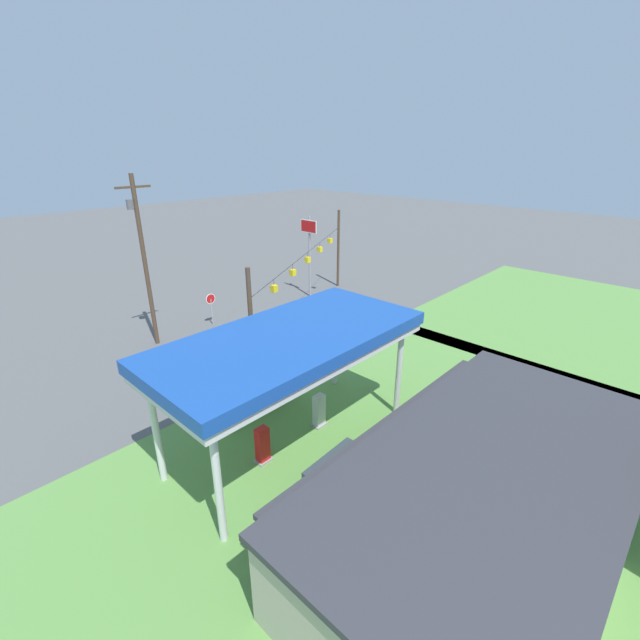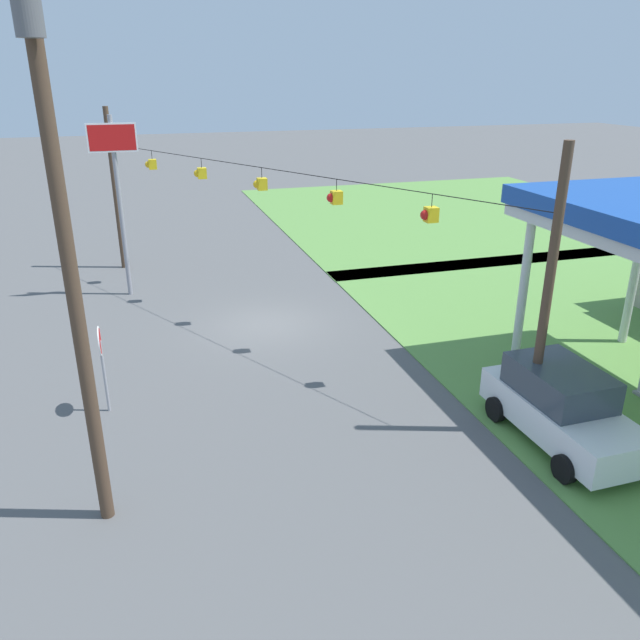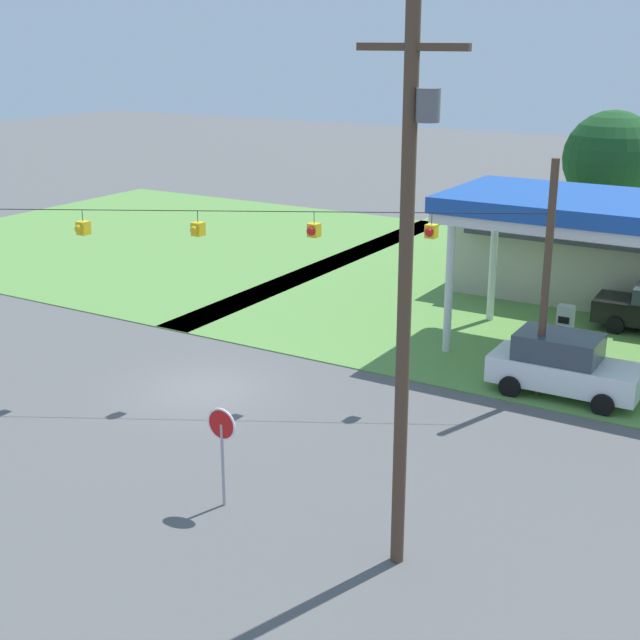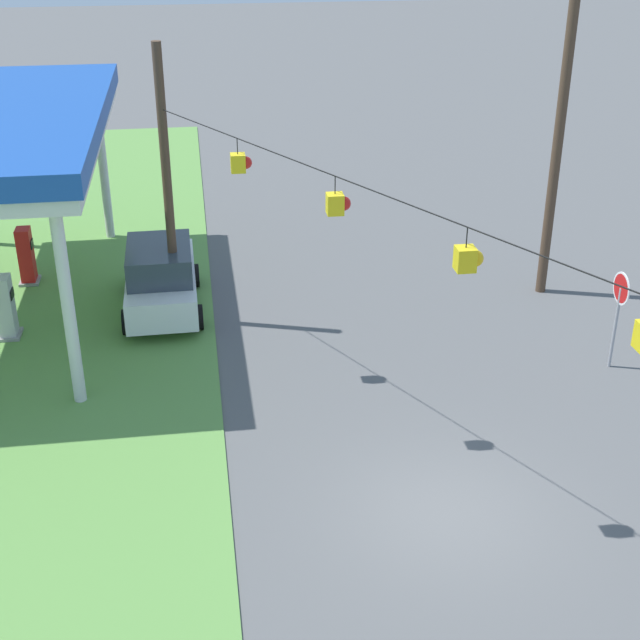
{
  "view_description": "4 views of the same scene",
  "coord_description": "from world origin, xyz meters",
  "px_view_note": "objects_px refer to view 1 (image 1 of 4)",
  "views": [
    {
      "loc": [
        21.42,
        21.44,
        12.83
      ],
      "look_at": [
        2.05,
        3.16,
        1.95
      ],
      "focal_mm": 24.0,
      "sensor_mm": 36.0,
      "label": 1
    },
    {
      "loc": [
        21.06,
        -4.27,
        8.71
      ],
      "look_at": [
        5.26,
        0.48,
        2.14
      ],
      "focal_mm": 35.0,
      "sensor_mm": 36.0,
      "label": 2
    },
    {
      "loc": [
        16.67,
        -20.49,
        10.7
      ],
      "look_at": [
        3.05,
        2.01,
        2.27
      ],
      "focal_mm": 50.0,
      "sensor_mm": 36.0,
      "label": 3
    },
    {
      "loc": [
        -13.01,
        4.3,
        10.69
      ],
      "look_at": [
        4.69,
        1.72,
        1.9
      ],
      "focal_mm": 50.0,
      "sensor_mm": 36.0,
      "label": 4
    }
  ],
  "objects_px": {
    "car_at_pumps_rear": "(346,478)",
    "car_at_pumps_front": "(250,388)",
    "utility_pole_main": "(143,255)",
    "fuel_pump_far": "(263,446)",
    "fuel_pump_near": "(319,411)",
    "stop_sign_roadside": "(211,302)",
    "gas_station_canopy": "(290,344)",
    "gas_station_store": "(488,501)",
    "stop_sign_overhead": "(309,242)"
  },
  "relations": [
    {
      "from": "fuel_pump_far",
      "to": "utility_pole_main",
      "type": "relative_size",
      "value": 0.15
    },
    {
      "from": "gas_station_canopy",
      "to": "fuel_pump_near",
      "type": "relative_size",
      "value": 6.98
    },
    {
      "from": "utility_pole_main",
      "to": "car_at_pumps_front",
      "type": "bearing_deg",
      "value": 88.79
    },
    {
      "from": "car_at_pumps_front",
      "to": "fuel_pump_far",
      "type": "bearing_deg",
      "value": 57.57
    },
    {
      "from": "fuel_pump_far",
      "to": "car_at_pumps_front",
      "type": "bearing_deg",
      "value": -121.64
    },
    {
      "from": "fuel_pump_near",
      "to": "utility_pole_main",
      "type": "height_order",
      "value": "utility_pole_main"
    },
    {
      "from": "fuel_pump_near",
      "to": "utility_pole_main",
      "type": "relative_size",
      "value": 0.15
    },
    {
      "from": "gas_station_canopy",
      "to": "fuel_pump_near",
      "type": "distance_m",
      "value": 4.59
    },
    {
      "from": "gas_station_store",
      "to": "utility_pole_main",
      "type": "distance_m",
      "value": 23.92
    },
    {
      "from": "gas_station_canopy",
      "to": "utility_pole_main",
      "type": "bearing_deg",
      "value": -93.44
    },
    {
      "from": "gas_station_canopy",
      "to": "stop_sign_overhead",
      "type": "xyz_separation_m",
      "value": [
        -15.41,
        -14.12,
        -0.05
      ]
    },
    {
      "from": "fuel_pump_near",
      "to": "car_at_pumps_front",
      "type": "height_order",
      "value": "car_at_pumps_front"
    },
    {
      "from": "car_at_pumps_front",
      "to": "stop_sign_overhead",
      "type": "bearing_deg",
      "value": -146.22
    },
    {
      "from": "gas_station_store",
      "to": "gas_station_canopy",
      "type": "bearing_deg",
      "value": -83.84
    },
    {
      "from": "car_at_pumps_rear",
      "to": "utility_pole_main",
      "type": "bearing_deg",
      "value": 82.05
    },
    {
      "from": "fuel_pump_near",
      "to": "utility_pole_main",
      "type": "bearing_deg",
      "value": -86.59
    },
    {
      "from": "stop_sign_overhead",
      "to": "utility_pole_main",
      "type": "relative_size",
      "value": 0.64
    },
    {
      "from": "car_at_pumps_front",
      "to": "car_at_pumps_rear",
      "type": "xyz_separation_m",
      "value": [
        1.54,
        7.9,
        -0.07
      ]
    },
    {
      "from": "gas_station_canopy",
      "to": "stop_sign_roadside",
      "type": "distance_m",
      "value": 16.16
    },
    {
      "from": "stop_sign_overhead",
      "to": "gas_station_canopy",
      "type": "bearing_deg",
      "value": 42.49
    },
    {
      "from": "fuel_pump_near",
      "to": "car_at_pumps_rear",
      "type": "distance_m",
      "value": 4.76
    },
    {
      "from": "gas_station_store",
      "to": "stop_sign_overhead",
      "type": "bearing_deg",
      "value": -122.44
    },
    {
      "from": "car_at_pumps_front",
      "to": "stop_sign_overhead",
      "type": "xyz_separation_m",
      "value": [
        -14.75,
        -10.17,
        4.01
      ]
    },
    {
      "from": "car_at_pumps_front",
      "to": "utility_pole_main",
      "type": "xyz_separation_m",
      "value": [
        -0.23,
        -10.87,
        5.28
      ]
    },
    {
      "from": "gas_station_canopy",
      "to": "gas_station_store",
      "type": "relative_size",
      "value": 0.81
    },
    {
      "from": "gas_station_store",
      "to": "fuel_pump_far",
      "type": "distance_m",
      "value": 9.13
    },
    {
      "from": "gas_station_canopy",
      "to": "fuel_pump_far",
      "type": "bearing_deg",
      "value": -0.05
    },
    {
      "from": "fuel_pump_far",
      "to": "stop_sign_overhead",
      "type": "xyz_separation_m",
      "value": [
        -17.19,
        -14.11,
        4.18
      ]
    },
    {
      "from": "stop_sign_overhead",
      "to": "car_at_pumps_front",
      "type": "bearing_deg",
      "value": 34.57
    },
    {
      "from": "fuel_pump_far",
      "to": "car_at_pumps_front",
      "type": "xyz_separation_m",
      "value": [
        -2.43,
        -3.95,
        0.17
      ]
    },
    {
      "from": "stop_sign_roadside",
      "to": "stop_sign_overhead",
      "type": "height_order",
      "value": "stop_sign_overhead"
    },
    {
      "from": "gas_station_store",
      "to": "stop_sign_roadside",
      "type": "bearing_deg",
      "value": -101.0
    },
    {
      "from": "gas_station_store",
      "to": "car_at_pumps_rear",
      "type": "distance_m",
      "value": 5.11
    },
    {
      "from": "gas_station_canopy",
      "to": "fuel_pump_far",
      "type": "distance_m",
      "value": 4.59
    },
    {
      "from": "stop_sign_overhead",
      "to": "utility_pole_main",
      "type": "xyz_separation_m",
      "value": [
        14.52,
        -0.7,
        1.27
      ]
    },
    {
      "from": "car_at_pumps_rear",
      "to": "stop_sign_roadside",
      "type": "distance_m",
      "value": 19.87
    },
    {
      "from": "utility_pole_main",
      "to": "stop_sign_overhead",
      "type": "bearing_deg",
      "value": 177.23
    },
    {
      "from": "fuel_pump_far",
      "to": "stop_sign_roadside",
      "type": "height_order",
      "value": "stop_sign_roadside"
    },
    {
      "from": "car_at_pumps_rear",
      "to": "stop_sign_roadside",
      "type": "xyz_separation_m",
      "value": [
        -6.38,
        -18.8,
        0.89
      ]
    },
    {
      "from": "fuel_pump_far",
      "to": "stop_sign_roadside",
      "type": "distance_m",
      "value": 16.56
    },
    {
      "from": "fuel_pump_far",
      "to": "stop_sign_roadside",
      "type": "xyz_separation_m",
      "value": [
        -7.28,
        -14.84,
        0.99
      ]
    },
    {
      "from": "car_at_pumps_rear",
      "to": "fuel_pump_far",
      "type": "bearing_deg",
      "value": 100.17
    },
    {
      "from": "gas_station_canopy",
      "to": "fuel_pump_near",
      "type": "bearing_deg",
      "value": -179.95
    },
    {
      "from": "fuel_pump_near",
      "to": "stop_sign_roadside",
      "type": "relative_size",
      "value": 0.69
    },
    {
      "from": "gas_station_canopy",
      "to": "car_at_pumps_rear",
      "type": "xyz_separation_m",
      "value": [
        0.88,
        3.95,
        -4.13
      ]
    },
    {
      "from": "car_at_pumps_front",
      "to": "car_at_pumps_rear",
      "type": "relative_size",
      "value": 0.9
    },
    {
      "from": "car_at_pumps_front",
      "to": "utility_pole_main",
      "type": "distance_m",
      "value": 12.08
    },
    {
      "from": "car_at_pumps_rear",
      "to": "car_at_pumps_front",
      "type": "bearing_deg",
      "value": 76.41
    },
    {
      "from": "gas_station_canopy",
      "to": "fuel_pump_near",
      "type": "height_order",
      "value": "gas_station_canopy"
    },
    {
      "from": "fuel_pump_near",
      "to": "stop_sign_overhead",
      "type": "xyz_separation_m",
      "value": [
        -13.64,
        -14.11,
        4.18
      ]
    }
  ]
}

